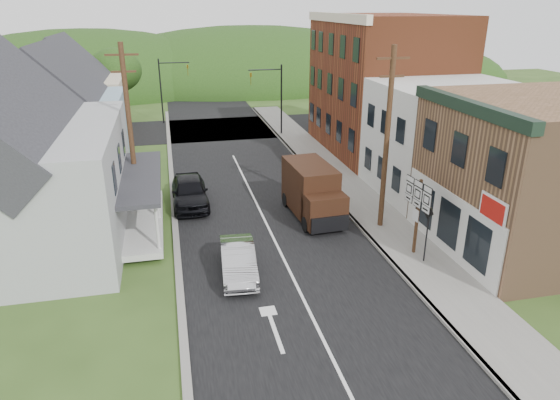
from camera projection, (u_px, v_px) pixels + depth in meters
ground at (290, 273)px, 21.26m from camera, size 120.00×120.00×0.00m
road at (251, 192)px, 30.33m from camera, size 9.00×90.00×0.02m
cross_road at (220, 129)px, 45.76m from camera, size 60.00×9.00×0.02m
sidewalk_right at (354, 195)px, 29.71m from camera, size 2.80×55.00×0.15m
curb_right at (333, 197)px, 29.43m from camera, size 0.20×55.00×0.15m
curb_left at (174, 210)px, 27.54m from camera, size 0.30×55.00×0.12m
storefront_tan at (536, 176)px, 22.30m from camera, size 8.00×8.00×7.00m
storefront_white at (447, 140)px, 29.20m from camera, size 8.00×7.00×6.50m
storefront_red at (383, 86)px, 37.17m from camera, size 8.00×12.00×10.00m
house_gray at (4, 156)px, 22.68m from camera, size 10.20×12.24×8.35m
house_blue at (69, 117)px, 33.07m from camera, size 7.14×8.16×7.28m
house_cream at (80, 95)px, 41.13m from camera, size 7.14×8.16×7.28m
utility_pole_right at (387, 139)px, 23.88m from camera, size 1.60×0.26×9.00m
utility_pole_left at (130, 131)px, 25.47m from camera, size 1.60×0.26×9.00m
traffic_signal_right at (273, 92)px, 42.09m from camera, size 2.87×0.20×6.00m
traffic_signal_left at (168, 83)px, 46.67m from camera, size 2.87×0.20×6.00m
tree_left_d at (115, 70)px, 46.65m from camera, size 4.80×4.80×6.94m
forested_ridge at (198, 84)px, 71.16m from camera, size 90.00×30.00×16.00m
silver_sedan at (238, 261)px, 20.89m from camera, size 1.69×4.12×1.33m
dark_sedan at (190, 192)px, 28.10m from camera, size 1.97×4.87×1.66m
delivery_van at (313, 192)px, 26.36m from camera, size 2.34×5.15×2.82m
route_sign_cluster at (417, 206)px, 21.88m from camera, size 0.24×2.00×3.50m
warning_sign at (427, 224)px, 21.30m from camera, size 0.17×0.76×2.77m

